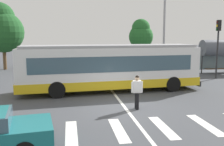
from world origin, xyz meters
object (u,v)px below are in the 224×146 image
object	(u,v)px
parked_car_charcoal	(101,61)
parked_car_black	(52,63)
city_transit_bus	(110,67)
background_tree_right	(141,34)
pedestrian_crossing_street	(137,90)
twin_arm_street_lamp	(164,17)
bus_stop_shelter	(222,48)
background_tree_left	(2,28)
traffic_light_far_corner	(218,40)
parked_car_white	(75,62)

from	to	relation	value
parked_car_charcoal	parked_car_black	bearing A→B (deg)	-174.94
city_transit_bus	background_tree_right	bearing A→B (deg)	68.06
pedestrian_crossing_street	twin_arm_street_lamp	world-z (taller)	twin_arm_street_lamp
parked_car_black	twin_arm_street_lamp	xyz separation A→B (m)	(10.62, -5.19, 4.57)
parked_car_charcoal	pedestrian_crossing_street	bearing A→B (deg)	-90.85
parked_car_charcoal	bus_stop_shelter	size ratio (longest dim) A/B	1.08
pedestrian_crossing_street	parked_car_charcoal	xyz separation A→B (m)	(0.25, 16.59, -0.20)
parked_car_black	background_tree_left	distance (m)	6.38
traffic_light_far_corner	city_transit_bus	bearing A→B (deg)	-160.58
parked_car_white	background_tree_right	distance (m)	10.84
parked_car_black	bus_stop_shelter	xyz separation A→B (m)	(16.52, -5.38, 1.65)
twin_arm_street_lamp	background_tree_left	world-z (taller)	twin_arm_street_lamp
pedestrian_crossing_street	parked_car_charcoal	bearing A→B (deg)	89.15
parked_car_black	background_tree_right	size ratio (longest dim) A/B	0.79
parked_car_black	background_tree_left	xyz separation A→B (m)	(-5.10, 1.05, 3.68)
pedestrian_crossing_street	background_tree_right	xyz separation A→B (m)	(6.23, 21.53, 2.84)
city_transit_bus	twin_arm_street_lamp	distance (m)	9.65
parked_car_white	background_tree_right	world-z (taller)	background_tree_right
parked_car_white	background_tree_left	bearing A→B (deg)	172.13
parked_car_black	background_tree_right	xyz separation A→B (m)	(11.41, 5.42, 3.04)
parked_car_charcoal	background_tree_left	world-z (taller)	background_tree_left
parked_car_charcoal	twin_arm_street_lamp	world-z (taller)	twin_arm_street_lamp
parked_car_black	bus_stop_shelter	bearing A→B (deg)	-18.04
city_transit_bus	bus_stop_shelter	world-z (taller)	bus_stop_shelter
pedestrian_crossing_street	parked_car_charcoal	world-z (taller)	pedestrian_crossing_street
pedestrian_crossing_street	traffic_light_far_corner	bearing A→B (deg)	40.93
city_transit_bus	parked_car_black	distance (m)	12.54
twin_arm_street_lamp	parked_car_charcoal	bearing A→B (deg)	132.59
pedestrian_crossing_street	twin_arm_street_lamp	xyz separation A→B (m)	(5.45, 10.92, 4.36)
parked_car_white	traffic_light_far_corner	world-z (taller)	traffic_light_far_corner
pedestrian_crossing_street	twin_arm_street_lamp	distance (m)	12.96
parked_car_black	parked_car_white	world-z (taller)	same
pedestrian_crossing_street	parked_car_charcoal	size ratio (longest dim) A/B	0.37
pedestrian_crossing_street	background_tree_right	world-z (taller)	background_tree_right
pedestrian_crossing_street	background_tree_right	size ratio (longest dim) A/B	0.29
city_transit_bus	bus_stop_shelter	distance (m)	13.57
city_transit_bus	twin_arm_street_lamp	world-z (taller)	twin_arm_street_lamp
background_tree_left	bus_stop_shelter	bearing A→B (deg)	-16.57
city_transit_bus	background_tree_left	size ratio (longest dim) A/B	1.69
city_transit_bus	parked_car_white	distance (m)	11.86
traffic_light_far_corner	bus_stop_shelter	world-z (taller)	traffic_light_far_corner
parked_car_black	twin_arm_street_lamp	distance (m)	12.67
parked_car_white	parked_car_charcoal	world-z (taller)	same
city_transit_bus	background_tree_left	world-z (taller)	background_tree_left
background_tree_right	traffic_light_far_corner	bearing A→B (deg)	-78.25
city_transit_bus	background_tree_right	size ratio (longest dim) A/B	2.07
parked_car_black	parked_car_white	distance (m)	2.53
twin_arm_street_lamp	background_tree_right	bearing A→B (deg)	85.78
pedestrian_crossing_street	parked_car_white	world-z (taller)	pedestrian_crossing_street
traffic_light_far_corner	parked_car_white	bearing A→B (deg)	144.91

